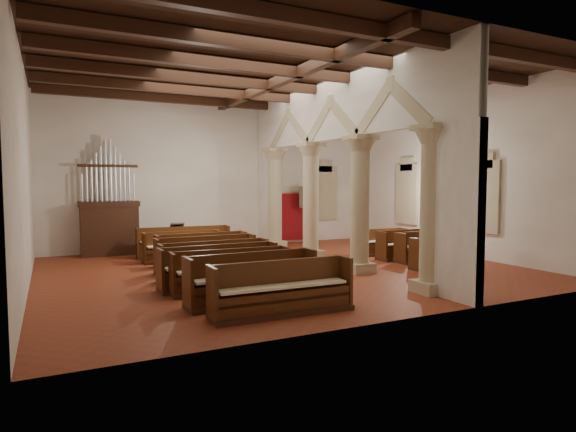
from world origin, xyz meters
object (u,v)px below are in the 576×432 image
(pipe_organ, at_px, (109,218))
(processional_banner, at_px, (305,224))
(lectern, at_px, (177,241))
(aisle_pew_0, at_px, (438,258))
(nave_pew_0, at_px, (282,297))

(pipe_organ, xyz_separation_m, processional_banner, (8.23, -0.01, -0.53))
(pipe_organ, relative_size, lectern, 3.63)
(lectern, bearing_deg, processional_banner, 15.59)
(aisle_pew_0, bearing_deg, processional_banner, 97.56)
(pipe_organ, bearing_deg, processional_banner, -0.04)
(processional_banner, xyz_separation_m, nave_pew_0, (-5.99, -10.09, -0.48))
(pipe_organ, xyz_separation_m, lectern, (2.28, -0.96, -0.87))
(lectern, xyz_separation_m, nave_pew_0, (-0.03, -9.14, -0.14))
(processional_banner, relative_size, nave_pew_0, 0.90)
(pipe_organ, xyz_separation_m, aisle_pew_0, (8.84, -7.60, -1.03))
(pipe_organ, height_order, aisle_pew_0, pipe_organ)
(pipe_organ, distance_m, processional_banner, 8.25)
(pipe_organ, bearing_deg, aisle_pew_0, -40.70)
(processional_banner, bearing_deg, pipe_organ, 176.72)
(processional_banner, bearing_deg, nave_pew_0, -123.91)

